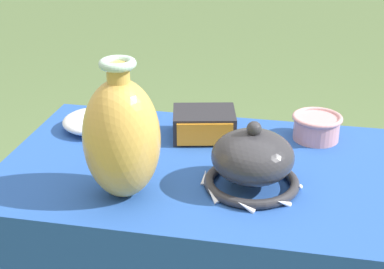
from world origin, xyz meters
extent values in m
cylinder|color=olive|center=(-0.42, 0.24, 0.37)|extent=(0.04, 0.04, 0.74)
cylinder|color=olive|center=(0.42, 0.24, 0.37)|extent=(0.04, 0.04, 0.74)
cube|color=olive|center=(0.00, 0.00, 0.75)|extent=(0.93, 0.58, 0.03)
cube|color=#234C9E|center=(0.00, 0.00, 0.77)|extent=(0.95, 0.60, 0.01)
ellipsoid|color=gold|center=(-0.14, -0.17, 0.91)|extent=(0.16, 0.16, 0.26)
cylinder|color=gold|center=(-0.14, -0.17, 1.05)|extent=(0.05, 0.05, 0.04)
torus|color=#A8CCB7|center=(-0.14, -0.17, 1.07)|extent=(0.08, 0.08, 0.02)
torus|color=#2D2D33|center=(0.13, -0.08, 0.79)|extent=(0.21, 0.21, 0.02)
ellipsoid|color=#2D2D33|center=(0.13, -0.08, 0.85)|extent=(0.18, 0.18, 0.11)
sphere|color=#2D2D33|center=(0.13, -0.08, 0.92)|extent=(0.03, 0.03, 0.03)
cone|color=white|center=(0.23, -0.08, 0.79)|extent=(0.01, 0.04, 0.03)
cone|color=white|center=(0.20, -0.01, 0.79)|extent=(0.04, 0.04, 0.03)
cone|color=white|center=(0.13, 0.02, 0.79)|extent=(0.04, 0.01, 0.03)
cone|color=white|center=(0.05, -0.01, 0.79)|extent=(0.04, 0.04, 0.03)
cone|color=white|center=(0.02, -0.08, 0.79)|extent=(0.01, 0.04, 0.03)
cone|color=white|center=(0.05, -0.16, 0.79)|extent=(0.04, 0.04, 0.03)
cone|color=white|center=(0.13, -0.19, 0.79)|extent=(0.04, 0.01, 0.03)
cone|color=white|center=(0.20, -0.16, 0.79)|extent=(0.04, 0.04, 0.03)
cube|color=#232328|center=(-0.02, 0.16, 0.81)|extent=(0.18, 0.16, 0.07)
cube|color=orange|center=(-0.01, 0.09, 0.81)|extent=(0.14, 0.04, 0.06)
ellipsoid|color=white|center=(-0.32, 0.14, 0.80)|extent=(0.17, 0.17, 0.05)
cylinder|color=#D19399|center=(0.26, 0.20, 0.81)|extent=(0.12, 0.12, 0.06)
torus|color=#D19399|center=(0.26, 0.20, 0.84)|extent=(0.13, 0.13, 0.01)
camera|label=1|loc=(0.22, -1.22, 1.42)|focal=55.00mm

